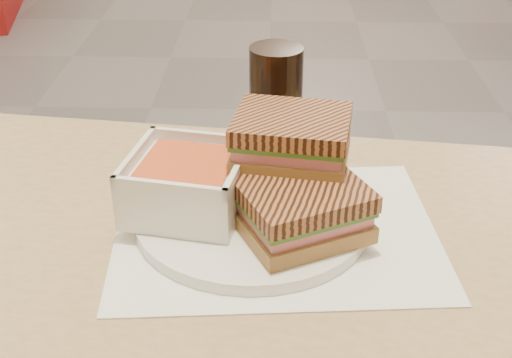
{
  "coord_description": "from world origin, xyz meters",
  "views": [
    {
      "loc": [
        0.03,
        -2.65,
        1.2
      ],
      "look_at": [
        0.01,
        -2.0,
        0.82
      ],
      "focal_mm": 47.81,
      "sensor_mm": 36.0,
      "label": 1
    }
  ],
  "objects_px": {
    "plate": "(252,216)",
    "cola_glass": "(276,102)",
    "main_table": "(145,347)",
    "soup_bowl": "(188,185)",
    "panini_lower": "(302,210)"
  },
  "relations": [
    {
      "from": "plate",
      "to": "cola_glass",
      "type": "bearing_deg",
      "value": 81.89
    },
    {
      "from": "main_table",
      "to": "soup_bowl",
      "type": "relative_size",
      "value": 8.43
    },
    {
      "from": "plate",
      "to": "cola_glass",
      "type": "height_order",
      "value": "cola_glass"
    },
    {
      "from": "soup_bowl",
      "to": "main_table",
      "type": "bearing_deg",
      "value": -115.99
    },
    {
      "from": "plate",
      "to": "cola_glass",
      "type": "distance_m",
      "value": 0.19
    },
    {
      "from": "soup_bowl",
      "to": "panini_lower",
      "type": "distance_m",
      "value": 0.14
    },
    {
      "from": "soup_bowl",
      "to": "cola_glass",
      "type": "relative_size",
      "value": 0.98
    },
    {
      "from": "soup_bowl",
      "to": "cola_glass",
      "type": "bearing_deg",
      "value": 59.91
    },
    {
      "from": "panini_lower",
      "to": "main_table",
      "type": "bearing_deg",
      "value": -164.57
    },
    {
      "from": "soup_bowl",
      "to": "plate",
      "type": "bearing_deg",
      "value": -4.41
    },
    {
      "from": "plate",
      "to": "cola_glass",
      "type": "xyz_separation_m",
      "value": [
        0.03,
        0.18,
        0.07
      ]
    },
    {
      "from": "plate",
      "to": "soup_bowl",
      "type": "height_order",
      "value": "soup_bowl"
    },
    {
      "from": "main_table",
      "to": "soup_bowl",
      "type": "bearing_deg",
      "value": 64.01
    },
    {
      "from": "cola_glass",
      "to": "soup_bowl",
      "type": "bearing_deg",
      "value": -120.09
    },
    {
      "from": "soup_bowl",
      "to": "panini_lower",
      "type": "height_order",
      "value": "soup_bowl"
    }
  ]
}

